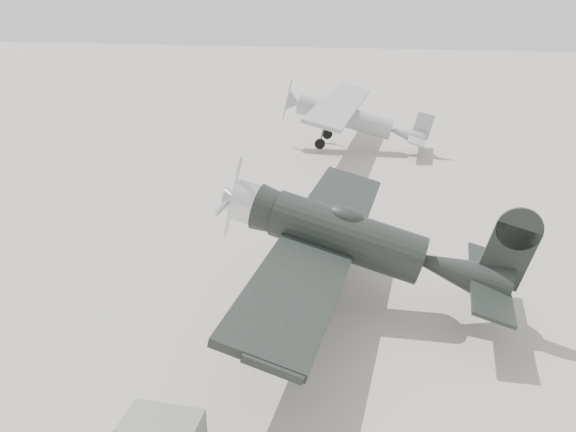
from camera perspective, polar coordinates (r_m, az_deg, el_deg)
ground at (r=19.97m, az=-0.36°, el=-5.99°), size 160.00×160.00×0.00m
lowwing_monoplane at (r=17.36m, az=7.38°, el=-2.60°), size 9.26×12.96×4.18m
highwing_monoplane at (r=35.10m, az=6.40°, el=10.28°), size 8.97×12.65×3.59m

